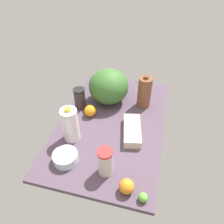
# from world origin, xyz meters

# --- Properties ---
(countertop) EXTENTS (1.20, 0.76, 0.03)m
(countertop) POSITION_xyz_m (0.00, 0.00, 0.01)
(countertop) COLOR #513F50
(countertop) RESTS_ON ground
(egg_carton) EXTENTS (0.30, 0.17, 0.06)m
(egg_carton) POSITION_xyz_m (0.08, 0.16, 0.06)
(egg_carton) COLOR beige
(egg_carton) RESTS_ON countertop
(chocolate_milk_jug) EXTENTS (0.11, 0.11, 0.27)m
(chocolate_milk_jug) POSITION_xyz_m (-0.26, 0.19, 0.16)
(chocolate_milk_jug) COLOR brown
(chocolate_milk_jug) RESTS_ON countertop
(shaker_bottle) EXTENTS (0.09, 0.09, 0.17)m
(shaker_bottle) POSITION_xyz_m (-0.11, -0.29, 0.12)
(shaker_bottle) COLOR #3B2F2D
(shaker_bottle) RESTS_ON countertop
(mixing_bowl) EXTENTS (0.15, 0.15, 0.06)m
(mixing_bowl) POSITION_xyz_m (0.41, -0.19, 0.06)
(mixing_bowl) COLOR silver
(mixing_bowl) RESTS_ON countertop
(watermelon) EXTENTS (0.32, 0.32, 0.28)m
(watermelon) POSITION_xyz_m (-0.25, -0.09, 0.17)
(watermelon) COLOR #38692B
(watermelon) RESTS_ON countertop
(milk_jug) EXTENTS (0.11, 0.11, 0.26)m
(milk_jug) POSITION_xyz_m (0.22, -0.22, 0.15)
(milk_jug) COLOR white
(milk_jug) RESTS_ON countertop
(tumbler_cup) EXTENTS (0.09, 0.09, 0.18)m
(tumbler_cup) POSITION_xyz_m (0.42, 0.07, 0.12)
(tumbler_cup) COLOR silver
(tumbler_cup) RESTS_ON countertop
(orange_loose) EXTENTS (0.07, 0.07, 0.07)m
(orange_loose) POSITION_xyz_m (-0.50, -0.06, 0.07)
(orange_loose) COLOR orange
(orange_loose) RESTS_ON countertop
(orange_by_jug) EXTENTS (0.09, 0.09, 0.09)m
(orange_by_jug) POSITION_xyz_m (-0.03, -0.18, 0.07)
(orange_by_jug) COLOR orange
(orange_by_jug) RESTS_ON countertop
(orange_near_front) EXTENTS (0.08, 0.08, 0.08)m
(orange_near_front) POSITION_xyz_m (0.51, 0.21, 0.07)
(orange_near_front) COLOR orange
(orange_near_front) RESTS_ON countertop
(lime_far_back) EXTENTS (0.06, 0.06, 0.06)m
(lime_far_back) POSITION_xyz_m (-0.46, -0.18, 0.06)
(lime_far_back) COLOR #60AC35
(lime_far_back) RESTS_ON countertop
(lime_beside_bowl) EXTENTS (0.05, 0.05, 0.05)m
(lime_beside_bowl) POSITION_xyz_m (0.54, 0.31, 0.06)
(lime_beside_bowl) COLOR #61B73F
(lime_beside_bowl) RESTS_ON countertop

